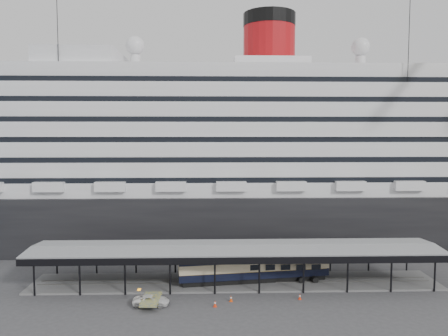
% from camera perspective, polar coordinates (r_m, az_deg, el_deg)
% --- Properties ---
extents(ground, '(200.00, 200.00, 0.00)m').
position_cam_1_polar(ground, '(58.12, 1.77, -16.38)').
color(ground, '#3A3A3D').
rests_on(ground, ground).
extents(cruise_ship, '(130.00, 30.00, 43.90)m').
position_cam_1_polar(cruise_ship, '(86.31, 0.56, 2.92)').
color(cruise_ship, black).
rests_on(cruise_ship, ground).
extents(platform_canopy, '(56.00, 9.18, 5.30)m').
position_cam_1_polar(platform_canopy, '(62.07, 1.49, -12.70)').
color(platform_canopy, slate).
rests_on(platform_canopy, ground).
extents(port_truck, '(4.44, 2.17, 1.22)m').
position_cam_1_polar(port_truck, '(55.75, -9.50, -16.70)').
color(port_truck, silver).
rests_on(port_truck, ground).
extents(pullman_carriage, '(21.11, 5.44, 20.55)m').
position_cam_1_polar(pullman_carriage, '(62.22, 3.94, -12.53)').
color(pullman_carriage, black).
rests_on(pullman_carriage, ground).
extents(traffic_cone_left, '(0.49, 0.49, 0.79)m').
position_cam_1_polar(traffic_cone_left, '(56.31, 0.92, -16.66)').
color(traffic_cone_left, '#E5450C').
rests_on(traffic_cone_left, ground).
extents(traffic_cone_mid, '(0.45, 0.45, 0.79)m').
position_cam_1_polar(traffic_cone_mid, '(54.75, -1.18, -17.29)').
color(traffic_cone_mid, red).
rests_on(traffic_cone_mid, ground).
extents(traffic_cone_right, '(0.42, 0.42, 0.73)m').
position_cam_1_polar(traffic_cone_right, '(57.74, 9.88, -16.21)').
color(traffic_cone_right, red).
rests_on(traffic_cone_right, ground).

